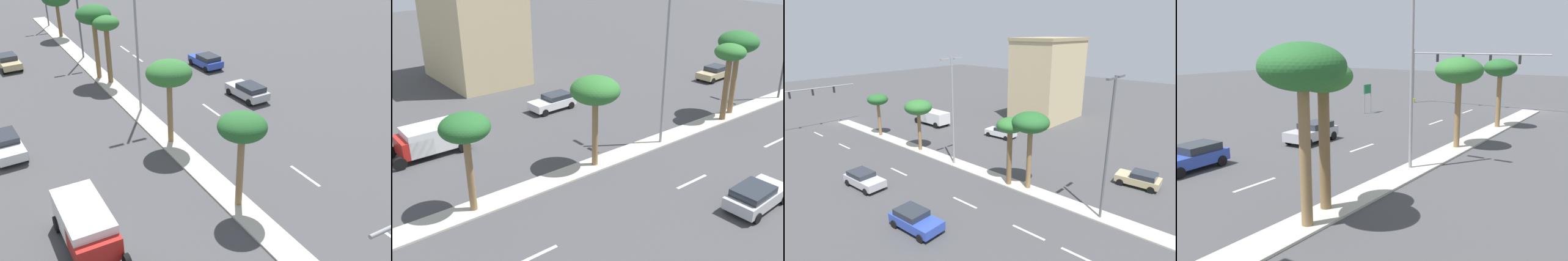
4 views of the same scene
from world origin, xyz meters
TOP-DOWN VIEW (x-y plane):
  - ground_plane at (0.00, 25.58)m, footprint 160.00×160.00m
  - median_curb at (0.00, 32.89)m, footprint 1.80×65.79m
  - lane_stripe_left at (5.66, 11.77)m, footprint 0.20×2.80m
  - lane_stripe_center at (5.66, 23.75)m, footprint 0.20×2.80m
  - lane_stripe_front at (5.66, 33.51)m, footprint 0.20×2.80m
  - lane_stripe_outboard at (5.66, 40.10)m, footprint 0.20×2.80m
  - lane_stripe_leading at (5.66, 44.19)m, footprint 0.20×2.80m
  - lane_stripe_inboard at (5.66, 62.39)m, footprint 0.20×2.80m
  - palm_tree_trailing at (0.05, 11.28)m, footprint 2.76×2.76m
  - palm_tree_far at (0.04, 20.24)m, footprint 3.27×3.27m
  - palm_tree_inboard at (0.32, 34.15)m, footprint 2.55×2.55m
  - palm_tree_rear at (-0.24, 35.98)m, footprint 3.38×3.38m
  - street_lamp_outboard at (0.28, 26.50)m, footprint 2.90×0.24m
  - street_lamp_mid at (0.24, 43.15)m, footprint 2.90×0.24m
  - sedan_silver_right at (9.84, 24.27)m, footprint 2.25×4.36m
  - sedan_blue_rear at (10.91, 33.57)m, footprint 2.26×4.23m
  - sedan_tan_far at (-7.77, 43.51)m, footprint 2.30×3.99m
  - sedan_white_trailing at (-10.88, 24.27)m, footprint 2.20×4.33m
  - box_truck at (-8.74, 12.22)m, footprint 2.54×5.87m

SIDE VIEW (x-z plane):
  - ground_plane at x=0.00m, z-range 0.00..0.00m
  - lane_stripe_left at x=5.66m, z-range 0.00..0.01m
  - lane_stripe_center at x=5.66m, z-range 0.00..0.01m
  - lane_stripe_front at x=5.66m, z-range 0.00..0.01m
  - lane_stripe_outboard at x=5.66m, z-range 0.00..0.01m
  - lane_stripe_leading at x=5.66m, z-range 0.00..0.01m
  - lane_stripe_inboard at x=5.66m, z-range 0.00..0.01m
  - median_curb at x=0.00m, z-range 0.00..0.12m
  - sedan_white_trailing at x=-10.88m, z-range 0.05..1.48m
  - sedan_silver_right at x=9.84m, z-range 0.05..1.49m
  - sedan_tan_far at x=-7.77m, z-range 0.04..1.51m
  - sedan_blue_rear at x=10.91m, z-range 0.05..1.51m
  - box_truck at x=-8.74m, z-range 0.14..2.31m
  - palm_tree_trailing at x=0.05m, z-range 2.11..7.95m
  - palm_tree_far at x=0.04m, z-range 2.22..8.46m
  - palm_tree_inboard at x=0.32m, z-range 2.29..8.81m
  - palm_tree_rear at x=-0.24m, z-range 2.62..9.87m
  - street_lamp_mid at x=0.24m, z-range 0.98..12.11m
  - street_lamp_outboard at x=0.28m, z-range 0.99..12.48m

